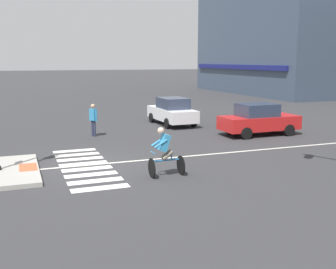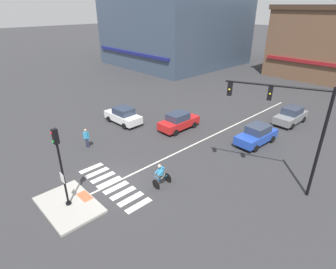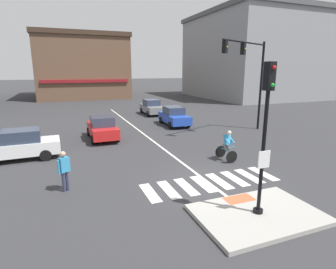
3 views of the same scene
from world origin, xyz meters
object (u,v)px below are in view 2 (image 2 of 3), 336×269
(car_blue_eastbound_far, at_px, (257,135))
(pedestrian_at_curb_left, at_px, (86,137))
(car_white_cross_left, at_px, (123,116))
(signal_pole, at_px, (60,161))
(car_red_westbound_far, at_px, (179,121))
(cyclist, at_px, (161,174))
(traffic_light_mast, at_px, (291,119))
(car_grey_eastbound_distant, at_px, (291,116))

(car_blue_eastbound_far, relative_size, pedestrian_at_curb_left, 2.50)
(car_white_cross_left, xyz_separation_m, car_blue_eastbound_far, (11.43, 5.65, 0.00))
(signal_pole, bearing_deg, car_red_westbound_far, 104.59)
(car_red_westbound_far, bearing_deg, cyclist, -52.58)
(signal_pole, xyz_separation_m, traffic_light_mast, (7.63, 10.58, 1.76))
(car_grey_eastbound_distant, distance_m, pedestrian_at_curb_left, 19.59)
(car_blue_eastbound_far, bearing_deg, car_red_westbound_far, -157.88)
(signal_pole, relative_size, car_white_cross_left, 1.17)
(car_red_westbound_far, height_order, pedestrian_at_curb_left, pedestrian_at_curb_left)
(signal_pole, bearing_deg, traffic_light_mast, 54.19)
(signal_pole, relative_size, car_red_westbound_far, 1.18)
(car_white_cross_left, bearing_deg, cyclist, -22.49)
(car_red_westbound_far, bearing_deg, car_blue_eastbound_far, 22.12)
(cyclist, bearing_deg, car_red_westbound_far, 127.42)
(car_white_cross_left, bearing_deg, traffic_light_mast, 3.58)
(signal_pole, relative_size, pedestrian_at_curb_left, 2.90)
(traffic_light_mast, xyz_separation_m, car_white_cross_left, (-15.71, -0.98, -4.01))
(car_grey_eastbound_distant, bearing_deg, traffic_light_mast, -69.07)
(car_red_westbound_far, relative_size, car_blue_eastbound_far, 0.99)
(signal_pole, height_order, car_red_westbound_far, signal_pole)
(car_grey_eastbound_distant, relative_size, cyclist, 2.45)
(signal_pole, xyz_separation_m, car_grey_eastbound_distant, (3.38, 21.69, -2.26))
(signal_pole, xyz_separation_m, car_blue_eastbound_far, (3.35, 15.24, -2.26))
(car_blue_eastbound_far, relative_size, cyclist, 2.48)
(car_blue_eastbound_far, distance_m, cyclist, 9.99)
(cyclist, bearing_deg, signal_pole, -113.14)
(signal_pole, height_order, car_grey_eastbound_distant, signal_pole)
(car_white_cross_left, distance_m, car_grey_eastbound_distant, 16.66)
(car_grey_eastbound_distant, distance_m, car_red_westbound_far, 11.30)
(car_blue_eastbound_far, bearing_deg, signal_pole, -102.40)
(car_white_cross_left, distance_m, car_red_westbound_far, 5.64)
(car_grey_eastbound_distant, xyz_separation_m, car_red_westbound_far, (-6.65, -9.14, 0.00))
(pedestrian_at_curb_left, bearing_deg, car_blue_eastbound_far, 49.43)
(traffic_light_mast, distance_m, car_grey_eastbound_distant, 12.55)
(car_blue_eastbound_far, height_order, pedestrian_at_curb_left, pedestrian_at_curb_left)
(car_white_cross_left, relative_size, cyclist, 2.47)
(car_white_cross_left, height_order, car_blue_eastbound_far, same)
(traffic_light_mast, bearing_deg, car_red_westbound_far, 169.74)
(traffic_light_mast, bearing_deg, car_grey_eastbound_distant, 110.93)
(car_white_cross_left, bearing_deg, car_blue_eastbound_far, 26.29)
(car_white_cross_left, relative_size, pedestrian_at_curb_left, 2.49)
(car_blue_eastbound_far, height_order, cyclist, cyclist)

